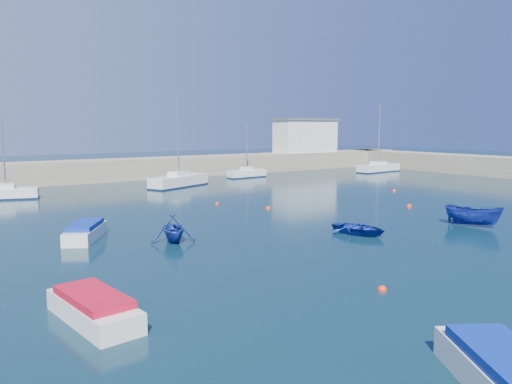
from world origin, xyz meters
TOP-DOWN VIEW (x-y plane):
  - ground at (0.00, 0.00)m, footprint 220.00×220.00m
  - back_wall at (0.00, 46.00)m, footprint 96.00×4.50m
  - right_arm at (44.00, 32.00)m, footprint 4.50×32.00m
  - harbor_office at (30.00, 46.00)m, footprint 10.00×4.00m
  - sailboat_5 at (-14.49, 35.25)m, footprint 5.68×3.06m
  - sailboat_6 at (2.88, 35.16)m, footprint 7.98×5.17m
  - sailboat_7 at (14.66, 39.43)m, footprint 5.48×1.94m
  - sailboat_8 at (35.15, 35.34)m, footprint 7.76×2.81m
  - motorboat_0 at (-16.30, 1.51)m, footprint 2.17×4.72m
  - motorboat_1 at (-13.05, 14.37)m, footprint 3.48×4.38m
  - motorboat_3 at (-9.22, -9.12)m, footprint 4.01×5.05m
  - dinghy_center at (1.52, 6.38)m, footprint 3.29×4.00m
  - dinghy_left at (-8.95, 11.01)m, footprint 3.30×3.57m
  - dinghy_right at (9.66, 3.84)m, footprint 2.47×3.97m
  - buoy_0 at (-5.52, -1.80)m, footprint 0.39×0.39m
  - buoy_1 at (2.49, 17.51)m, footprint 0.41×0.41m
  - buoy_2 at (12.88, 11.70)m, footprint 0.46×0.46m
  - buoy_3 at (0.21, 21.96)m, footprint 0.37×0.37m
  - buoy_4 at (19.74, 19.18)m, footprint 0.39×0.39m

SIDE VIEW (x-z plane):
  - ground at x=0.00m, z-range 0.00..0.00m
  - buoy_0 at x=-5.52m, z-range -0.19..0.19m
  - buoy_1 at x=2.49m, z-range -0.21..0.21m
  - buoy_2 at x=12.88m, z-range -0.23..0.23m
  - buoy_3 at x=0.21m, z-range -0.19..0.19m
  - buoy_4 at x=19.74m, z-range -0.20..0.20m
  - dinghy_center at x=1.52m, z-range 0.00..0.72m
  - motorboat_0 at x=-16.30m, z-range -0.03..0.99m
  - motorboat_1 at x=-13.05m, z-range -0.03..1.01m
  - motorboat_3 at x=-9.22m, z-range -0.04..1.11m
  - sailboat_7 at x=14.66m, z-range -3.03..4.15m
  - sailboat_5 at x=-14.49m, z-range -3.08..4.25m
  - sailboat_8 at x=35.15m, z-range -4.31..5.54m
  - sailboat_6 at x=2.88m, z-range -4.40..5.75m
  - dinghy_right at x=9.66m, z-range 0.00..1.44m
  - dinghy_left at x=-8.95m, z-range 0.00..1.56m
  - back_wall at x=0.00m, z-range 0.00..2.60m
  - right_arm at x=44.00m, z-range 0.00..2.60m
  - harbor_office at x=30.00m, z-range 2.60..7.60m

